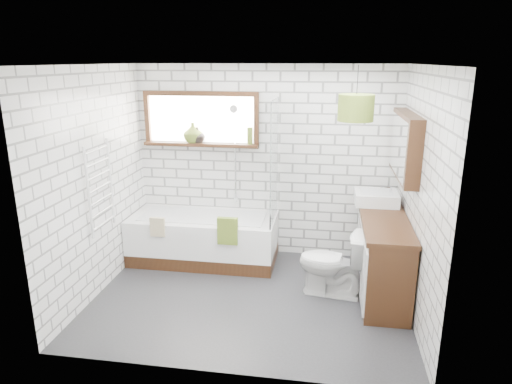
% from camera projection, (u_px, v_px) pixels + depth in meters
% --- Properties ---
extents(floor, '(3.40, 2.60, 0.01)m').
position_uv_depth(floor, '(249.00, 297.00, 5.09)').
color(floor, '#26262A').
rests_on(floor, ground).
extents(ceiling, '(3.40, 2.60, 0.01)m').
position_uv_depth(ceiling, '(248.00, 64.00, 4.39)').
color(ceiling, white).
rests_on(ceiling, ground).
extents(wall_back, '(3.40, 0.01, 2.50)m').
position_uv_depth(wall_back, '(266.00, 162.00, 5.97)').
color(wall_back, white).
rests_on(wall_back, ground).
extents(wall_front, '(3.40, 0.01, 2.50)m').
position_uv_depth(wall_front, '(220.00, 235.00, 3.50)').
color(wall_front, white).
rests_on(wall_front, ground).
extents(wall_left, '(0.01, 2.60, 2.50)m').
position_uv_depth(wall_left, '(96.00, 183.00, 4.99)').
color(wall_left, white).
rests_on(wall_left, ground).
extents(wall_right, '(0.01, 2.60, 2.50)m').
position_uv_depth(wall_right, '(420.00, 197.00, 4.48)').
color(wall_right, white).
rests_on(wall_right, ground).
extents(window, '(1.52, 0.16, 0.68)m').
position_uv_depth(window, '(201.00, 120.00, 5.91)').
color(window, black).
rests_on(window, wall_back).
extents(towel_radiator, '(0.06, 0.52, 1.00)m').
position_uv_depth(towel_radiator, '(100.00, 187.00, 5.00)').
color(towel_radiator, white).
rests_on(towel_radiator, wall_left).
extents(mirror_cabinet, '(0.16, 1.20, 0.70)m').
position_uv_depth(mirror_cabinet, '(405.00, 145.00, 4.95)').
color(mirror_cabinet, black).
rests_on(mirror_cabinet, wall_right).
extents(shower_riser, '(0.02, 0.02, 1.30)m').
position_uv_depth(shower_riser, '(235.00, 155.00, 5.96)').
color(shower_riser, silver).
rests_on(shower_riser, wall_back).
extents(bathtub, '(1.87, 0.82, 0.60)m').
position_uv_depth(bathtub, '(204.00, 238.00, 5.96)').
color(bathtub, white).
rests_on(bathtub, floor).
extents(shower_screen, '(0.02, 0.72, 1.50)m').
position_uv_depth(shower_screen, '(274.00, 162.00, 5.53)').
color(shower_screen, white).
rests_on(shower_screen, bathtub).
extents(towel_green, '(0.24, 0.07, 0.33)m').
position_uv_depth(towel_green, '(228.00, 231.00, 5.43)').
color(towel_green, '#586F21').
rests_on(towel_green, bathtub).
extents(towel_beige, '(0.18, 0.05, 0.24)m').
position_uv_depth(towel_beige, '(158.00, 227.00, 5.56)').
color(towel_beige, tan).
rests_on(towel_beige, bathtub).
extents(vanity, '(0.50, 1.55, 0.89)m').
position_uv_depth(vanity, '(382.00, 255.00, 5.10)').
color(vanity, black).
rests_on(vanity, floor).
extents(basin, '(0.50, 0.44, 0.15)m').
position_uv_depth(basin, '(376.00, 198.00, 5.44)').
color(basin, white).
rests_on(basin, vanity).
extents(tap, '(0.04, 0.04, 0.16)m').
position_uv_depth(tap, '(390.00, 194.00, 5.40)').
color(tap, silver).
rests_on(tap, vanity).
extents(toilet, '(0.52, 0.79, 0.76)m').
position_uv_depth(toilet, '(333.00, 263.00, 5.06)').
color(toilet, white).
rests_on(toilet, floor).
extents(vase_olive, '(0.27, 0.27, 0.26)m').
position_uv_depth(vase_olive, '(193.00, 134.00, 5.95)').
color(vase_olive, olive).
rests_on(vase_olive, window).
extents(vase_dark, '(0.20, 0.20, 0.20)m').
position_uv_depth(vase_dark, '(197.00, 137.00, 5.94)').
color(vase_dark, black).
rests_on(vase_dark, window).
extents(bottle, '(0.08, 0.08, 0.21)m').
position_uv_depth(bottle, '(250.00, 137.00, 5.84)').
color(bottle, olive).
rests_on(bottle, window).
extents(pendant, '(0.35, 0.35, 0.25)m').
position_uv_depth(pendant, '(356.00, 108.00, 4.39)').
color(pendant, '#586F21').
rests_on(pendant, ceiling).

